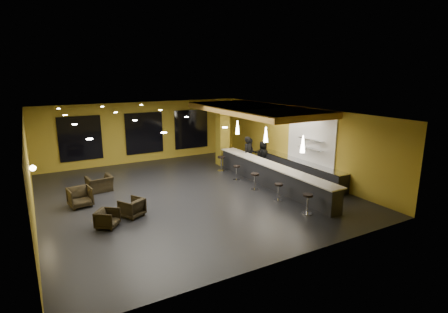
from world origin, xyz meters
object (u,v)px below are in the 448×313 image
pendant_0 (303,144)px  bar_stool_0 (308,201)px  staff_c (263,155)px  column (223,134)px  armchair_a (107,219)px  armchair_c (80,197)px  bar_stool_2 (255,179)px  staff_a (248,154)px  pendant_2 (237,127)px  pendant_1 (266,135)px  bar_stool_1 (278,190)px  bar_stool_3 (237,171)px  bar_counter (271,176)px  staff_b (250,154)px  prep_counter (297,169)px  armchair_b (132,208)px  armchair_d (100,184)px

pendant_0 → bar_stool_0: 2.40m
staff_c → bar_stool_0: (-2.30, -6.07, -0.26)m
column → bar_stool_0: size_ratio=4.51×
armchair_a → armchair_c: 2.54m
bar_stool_2 → staff_a: bearing=62.2°
pendant_2 → armchair_c: 8.39m
pendant_1 → bar_stool_2: size_ratio=0.91×
bar_stool_0 → bar_stool_1: bearing=91.6°
pendant_2 → bar_stool_1: size_ratio=0.97×
column → bar_stool_3: 3.36m
pendant_1 → bar_counter: bearing=-90.0°
column → staff_b: size_ratio=2.09×
pendant_1 → staff_c: (1.50, 2.27, -1.59)m
prep_counter → bar_stool_1: bearing=-143.2°
pendant_1 → staff_c: pendant_1 is taller
column → armchair_c: column is taller
pendant_0 → pendant_2: size_ratio=1.00×
staff_a → bar_stool_1: staff_a is taller
column → armchair_b: size_ratio=4.64×
column → bar_stool_3: column is taller
pendant_2 → staff_a: (0.50, -0.32, -1.41)m
pendant_0 → armchair_d: (-7.04, 5.18, -2.01)m
pendant_0 → bar_stool_3: (-0.88, 3.62, -1.89)m
pendant_1 → armchair_d: (-7.04, 2.68, -2.01)m
staff_a → armchair_b: 7.68m
staff_a → staff_c: 1.02m
staff_b → armchair_b: staff_b is taller
column → bar_stool_1: (-0.85, -6.23, -1.29)m
column → pendant_1: column is taller
armchair_d → bar_stool_3: size_ratio=1.45×
pendant_1 → armchair_a: (-7.51, -1.35, -2.04)m
pendant_0 → armchair_b: size_ratio=0.93×
prep_counter → armchair_d: bearing=163.5°
bar_counter → staff_a: bearing=79.4°
staff_a → bar_stool_2: (-1.44, -2.72, -0.45)m
pendant_0 → armchair_c: pendant_0 is taller
armchair_c → armchair_d: (1.00, 1.54, -0.05)m
prep_counter → bar_stool_1: size_ratio=8.30×
bar_stool_1 → bar_stool_3: size_ratio=1.00×
bar_stool_1 → bar_stool_2: size_ratio=0.94×
prep_counter → staff_b: staff_b is taller
armchair_b → prep_counter: bearing=155.4°
bar_counter → prep_counter: bar_counter is taller
pendant_1 → armchair_d: pendant_1 is taller
staff_a → armchair_c: size_ratio=2.20×
column → armchair_a: column is taller
pendant_0 → staff_a: size_ratio=0.37×
bar_stool_0 → armchair_c: bearing=145.7°
staff_a → bar_stool_2: size_ratio=2.44×
column → armchair_b: 8.31m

